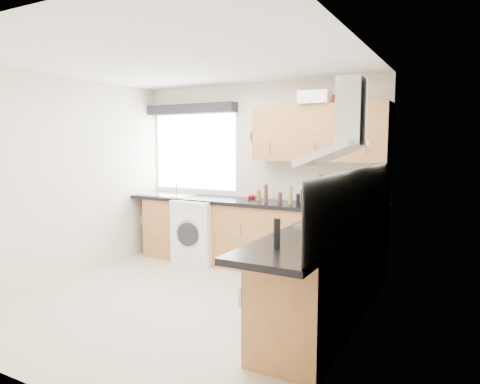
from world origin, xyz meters
The scene contains 35 objects.
ground_plane centered at (0.00, 0.00, 0.00)m, with size 3.60×3.60×0.00m, color beige.
ceiling centered at (0.00, 0.00, 2.50)m, with size 3.60×3.60×0.02m, color white.
wall_back centered at (0.00, 1.80, 1.25)m, with size 3.60×0.02×2.50m, color silver.
wall_front centered at (0.00, -1.80, 1.25)m, with size 3.60×0.02×2.50m, color silver.
wall_left centered at (-1.80, 0.00, 1.25)m, with size 0.02×3.60×2.50m, color silver.
wall_right centered at (1.80, 0.00, 1.25)m, with size 0.02×3.60×2.50m, color silver.
window centered at (-1.05, 1.79, 1.55)m, with size 1.40×0.02×1.10m, color white.
window_blind centered at (-1.05, 1.70, 2.18)m, with size 1.50×0.18×0.14m, color black.
splashback centered at (1.79, 0.30, 1.18)m, with size 0.01×3.00×0.54m, color white.
base_cab_back centered at (-0.10, 1.51, 0.43)m, with size 3.00×0.58×0.86m, color #986232.
base_cab_corner centered at (1.50, 1.50, 0.43)m, with size 0.60×0.60×0.86m, color #986232.
base_cab_right centered at (1.51, 0.15, 0.43)m, with size 0.58×2.10×0.86m, color #986232.
worktop_back centered at (0.00, 1.50, 0.89)m, with size 3.60×0.62×0.05m, color black.
worktop_right centered at (1.50, 0.00, 0.89)m, with size 0.62×2.42×0.05m, color black.
sink centered at (-1.33, 1.50, 0.95)m, with size 0.84×0.46×0.10m, color #AFAFAF, non-canonical shape.
oven centered at (1.50, 0.30, 0.42)m, with size 0.56×0.58×0.85m, color black.
hob_plate centered at (1.50, 0.30, 0.92)m, with size 0.52×0.52×0.01m, color #AFAFAF.
extractor_hood centered at (1.60, 0.30, 1.77)m, with size 0.52×0.78×0.66m, color #AFAFAF, non-canonical shape.
upper_cabinets centered at (0.95, 1.62, 1.80)m, with size 1.70×0.35×0.70m, color #986232.
washing_machine centered at (-0.70, 1.40, 0.45)m, with size 0.61×0.59×0.89m, color white.
wall_clock centered at (0.05, 1.76, 1.77)m, with size 0.29×0.29×0.04m, color black.
casserole centered at (0.92, 1.52, 2.23)m, with size 0.37×0.27×0.15m, color white.
storage_box centered at (1.19, 1.72, 2.21)m, with size 0.24×0.20×0.11m, color #B43D18.
utensil_pot centered at (0.96, 1.70, 0.99)m, with size 0.11×0.11×0.15m, color gray.
kitchen_roll centered at (1.62, 1.05, 1.04)m, with size 0.12×0.12×0.26m, color white.
tomato_cluster centered at (0.01, 1.65, 0.94)m, with size 0.15×0.15×0.07m, color #9F0B16, non-canonical shape.
jar_0 centered at (0.30, 1.45, 1.03)m, with size 0.05×0.05×0.23m, color #52251D.
jar_1 centered at (0.78, 1.36, 0.98)m, with size 0.05×0.05×0.15m, color black.
jar_2 centered at (1.00, 1.47, 1.00)m, with size 0.04×0.04×0.19m, color navy.
jar_3 centered at (1.02, 1.53, 1.02)m, with size 0.06×0.06×0.22m, color brown.
jar_4 centered at (0.65, 1.44, 1.02)m, with size 0.05×0.05×0.23m, color olive.
jar_5 centered at (0.79, 1.51, 1.00)m, with size 0.07×0.07×0.18m, color black.
jar_6 centered at (0.12, 1.61, 0.98)m, with size 0.07×0.07×0.13m, color olive.
jar_7 centered at (0.48, 1.50, 0.98)m, with size 0.06×0.06×0.13m, color #541E23.
bottle_0 centered at (1.44, -0.76, 1.02)m, with size 0.05×0.05×0.22m, color black.
Camera 1 is at (2.67, -3.55, 1.66)m, focal length 32.00 mm.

